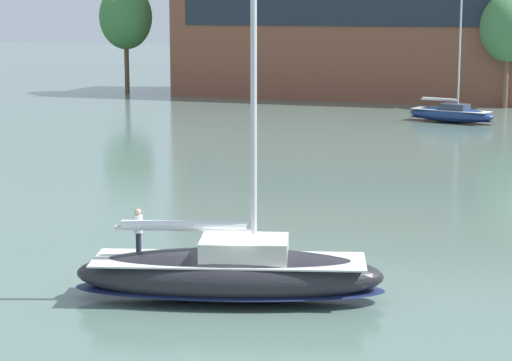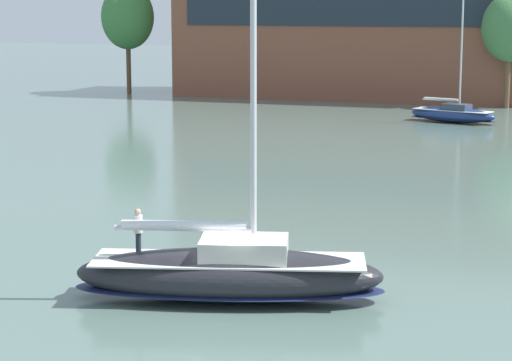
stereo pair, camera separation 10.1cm
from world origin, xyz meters
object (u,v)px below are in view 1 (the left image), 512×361
tree_shore_left (126,17)px  sailboat_main (230,272)px  sailboat_moored_near_marina (451,114)px  tree_shore_center (508,28)px

tree_shore_left → sailboat_main: bearing=-61.3°
sailboat_main → sailboat_moored_near_marina: bearing=90.2°
tree_shore_center → sailboat_moored_near_marina: 16.28m
tree_shore_center → sailboat_main: (-3.25, -71.71, -7.09)m
tree_shore_left → sailboat_main: 85.38m
tree_shore_left → tree_shore_center: 44.22m
sailboat_main → tree_shore_left: bearing=118.7°
tree_shore_left → tree_shore_center: size_ratio=1.10×
sailboat_main → sailboat_moored_near_marina: 57.62m
sailboat_moored_near_marina → tree_shore_left: bearing=157.4°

